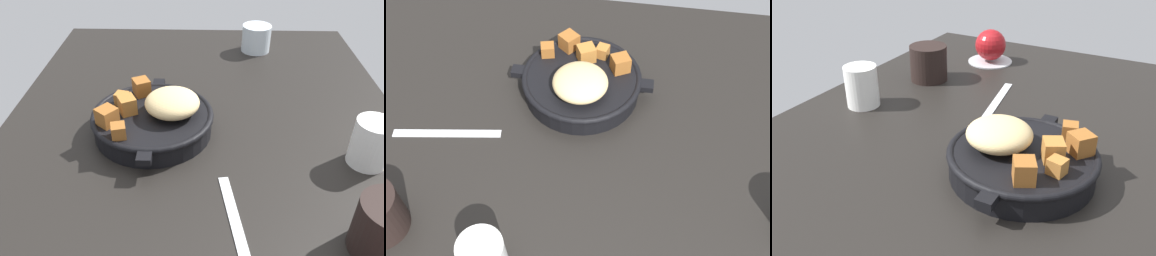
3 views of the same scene
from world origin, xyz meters
The scene contains 5 objects.
ground_plane centered at (0.00, 0.00, -1.20)cm, with size 113.72×78.84×2.40cm, color black.
cast_iron_skillet centered at (-4.89, -9.31, 3.10)cm, with size 26.99×22.69×8.36cm.
butter_knife centered at (17.52, 4.56, 0.18)cm, with size 19.46×1.60×0.36cm, color silver.
water_glass_short centered at (-42.55, 13.51, 3.42)cm, with size 7.50×7.50×6.84cm, color silver.
white_creamer_pitcher centered at (3.17, 27.60, 4.14)cm, with size 6.46×6.46×8.28cm, color white.
Camera 1 is at (55.18, -0.63, 43.53)cm, focal length 36.55 mm.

